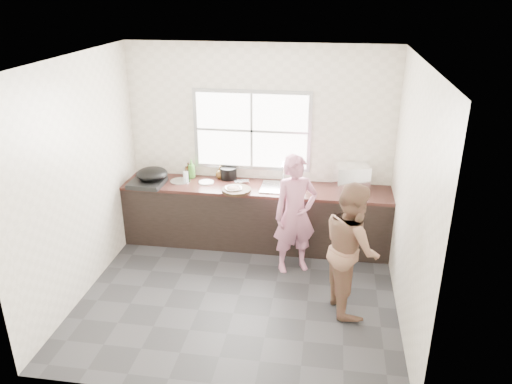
# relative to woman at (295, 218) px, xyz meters

# --- Properties ---
(floor) EXTENTS (3.60, 3.20, 0.01)m
(floor) POSITION_rel_woman_xyz_m (-0.58, -0.70, -0.72)
(floor) COLOR #2C2C2F
(floor) RESTS_ON ground
(ceiling) EXTENTS (3.60, 3.20, 0.01)m
(ceiling) POSITION_rel_woman_xyz_m (-0.58, -0.70, 1.99)
(ceiling) COLOR silver
(ceiling) RESTS_ON wall_back
(wall_back) EXTENTS (3.60, 0.01, 2.70)m
(wall_back) POSITION_rel_woman_xyz_m (-0.58, 0.91, 0.64)
(wall_back) COLOR silver
(wall_back) RESTS_ON ground
(wall_left) EXTENTS (0.01, 3.20, 2.70)m
(wall_left) POSITION_rel_woman_xyz_m (-2.39, -0.70, 0.64)
(wall_left) COLOR beige
(wall_left) RESTS_ON ground
(wall_right) EXTENTS (0.01, 3.20, 2.70)m
(wall_right) POSITION_rel_woman_xyz_m (1.22, -0.70, 0.64)
(wall_right) COLOR beige
(wall_right) RESTS_ON ground
(wall_front) EXTENTS (3.60, 0.01, 2.70)m
(wall_front) POSITION_rel_woman_xyz_m (-0.58, -2.30, 0.64)
(wall_front) COLOR beige
(wall_front) RESTS_ON ground
(cabinet) EXTENTS (3.60, 0.62, 0.82)m
(cabinet) POSITION_rel_woman_xyz_m (-0.58, 0.59, -0.30)
(cabinet) COLOR black
(cabinet) RESTS_ON floor
(countertop) EXTENTS (3.60, 0.64, 0.04)m
(countertop) POSITION_rel_woman_xyz_m (-0.58, 0.59, 0.13)
(countertop) COLOR #341A15
(countertop) RESTS_ON cabinet
(sink) EXTENTS (0.55, 0.45, 0.02)m
(sink) POSITION_rel_woman_xyz_m (-0.23, 0.59, 0.15)
(sink) COLOR silver
(sink) RESTS_ON countertop
(faucet) EXTENTS (0.02, 0.02, 0.30)m
(faucet) POSITION_rel_woman_xyz_m (-0.23, 0.79, 0.30)
(faucet) COLOR silver
(faucet) RESTS_ON countertop
(window_frame) EXTENTS (1.60, 0.05, 1.10)m
(window_frame) POSITION_rel_woman_xyz_m (-0.68, 0.89, 0.84)
(window_frame) COLOR #9EA0A5
(window_frame) RESTS_ON wall_back
(window_glazing) EXTENTS (1.50, 0.01, 1.00)m
(window_glazing) POSITION_rel_woman_xyz_m (-0.68, 0.87, 0.84)
(window_glazing) COLOR white
(window_glazing) RESTS_ON window_frame
(woman) EXTENTS (0.61, 0.53, 1.42)m
(woman) POSITION_rel_woman_xyz_m (0.00, 0.00, 0.00)
(woman) COLOR #CB7A98
(woman) RESTS_ON floor
(person_side) EXTENTS (0.74, 0.85, 1.49)m
(person_side) POSITION_rel_woman_xyz_m (0.66, -0.72, 0.04)
(person_side) COLOR brown
(person_side) RESTS_ON floor
(cutting_board) EXTENTS (0.39, 0.39, 0.04)m
(cutting_board) POSITION_rel_woman_xyz_m (-0.81, 0.38, 0.17)
(cutting_board) COLOR black
(cutting_board) RESTS_ON countertop
(cleaver) EXTENTS (0.22, 0.16, 0.01)m
(cleaver) POSITION_rel_woman_xyz_m (-0.79, 0.66, 0.19)
(cleaver) COLOR #BABDC1
(cleaver) RESTS_ON cutting_board
(bowl_mince) EXTENTS (0.28, 0.28, 0.05)m
(bowl_mince) POSITION_rel_woman_xyz_m (-0.84, 0.38, 0.18)
(bowl_mince) COLOR silver
(bowl_mince) RESTS_ON countertop
(bowl_crabs) EXTENTS (0.20, 0.20, 0.06)m
(bowl_crabs) POSITION_rel_woman_xyz_m (-0.11, 0.50, 0.18)
(bowl_crabs) COLOR white
(bowl_crabs) RESTS_ON countertop
(bowl_held) EXTENTS (0.22, 0.22, 0.06)m
(bowl_held) POSITION_rel_woman_xyz_m (-0.07, 0.38, 0.18)
(bowl_held) COLOR white
(bowl_held) RESTS_ON countertop
(black_pot) EXTENTS (0.28, 0.28, 0.16)m
(black_pot) POSITION_rel_woman_xyz_m (-1.00, 0.82, 0.23)
(black_pot) COLOR black
(black_pot) RESTS_ON countertop
(plate_food) EXTENTS (0.25, 0.25, 0.02)m
(plate_food) POSITION_rel_woman_xyz_m (-1.27, 0.62, 0.16)
(plate_food) COLOR silver
(plate_food) RESTS_ON countertop
(bottle_green) EXTENTS (0.12, 0.12, 0.26)m
(bottle_green) POSITION_rel_woman_xyz_m (-1.52, 0.78, 0.28)
(bottle_green) COLOR #40842B
(bottle_green) RESTS_ON countertop
(bottle_brown_tall) EXTENTS (0.10, 0.10, 0.19)m
(bottle_brown_tall) POSITION_rel_woman_xyz_m (-1.58, 0.82, 0.24)
(bottle_brown_tall) COLOR #3D230F
(bottle_brown_tall) RESTS_ON countertop
(bottle_brown_short) EXTENTS (0.17, 0.17, 0.16)m
(bottle_brown_short) POSITION_rel_woman_xyz_m (-1.11, 0.82, 0.23)
(bottle_brown_short) COLOR #4C3213
(bottle_brown_short) RESTS_ON countertop
(glass_jar) EXTENTS (0.09, 0.09, 0.11)m
(glass_jar) POSITION_rel_woman_xyz_m (-1.59, 0.73, 0.20)
(glass_jar) COLOR white
(glass_jar) RESTS_ON countertop
(burner) EXTENTS (0.45, 0.45, 0.07)m
(burner) POSITION_rel_woman_xyz_m (-2.04, 0.42, 0.18)
(burner) COLOR black
(burner) RESTS_ON countertop
(wok) EXTENTS (0.49, 0.49, 0.16)m
(wok) POSITION_rel_woman_xyz_m (-1.99, 0.49, 0.29)
(wok) COLOR black
(wok) RESTS_ON burner
(dish_rack) EXTENTS (0.49, 0.39, 0.33)m
(dish_rack) POSITION_rel_woman_xyz_m (0.68, 0.71, 0.31)
(dish_rack) COLOR white
(dish_rack) RESTS_ON countertop
(pot_lid_left) EXTENTS (0.27, 0.27, 0.01)m
(pot_lid_left) POSITION_rel_woman_xyz_m (-2.00, 0.59, 0.15)
(pot_lid_left) COLOR silver
(pot_lid_left) RESTS_ON countertop
(pot_lid_right) EXTENTS (0.37, 0.37, 0.01)m
(pot_lid_right) POSITION_rel_woman_xyz_m (-1.64, 0.61, 0.16)
(pot_lid_right) COLOR silver
(pot_lid_right) RESTS_ON countertop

